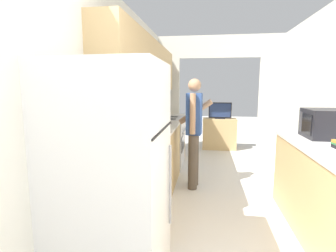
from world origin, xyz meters
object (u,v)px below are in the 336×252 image
at_px(range_oven, 166,142).
at_px(person, 194,131).
at_px(refrigerator, 112,177).
at_px(microwave, 324,124).
at_px(television, 220,111).
at_px(tv_cabinet, 219,134).

distance_m(range_oven, person, 1.17).
distance_m(refrigerator, range_oven, 2.96).
bearing_deg(microwave, refrigerator, -145.54).
bearing_deg(television, refrigerator, -102.31).
distance_m(range_oven, television, 1.88).
bearing_deg(television, range_oven, -124.52).
xyz_separation_m(person, tv_cabinet, (0.48, 2.51, -0.48)).
height_order(range_oven, television, television).
xyz_separation_m(refrigerator, television, (0.97, 4.44, 0.09)).
distance_m(refrigerator, microwave, 2.37).
relative_size(refrigerator, range_oven, 1.57).
bearing_deg(person, microwave, -108.60).
bearing_deg(television, microwave, -72.54).
bearing_deg(range_oven, microwave, -38.55).
xyz_separation_m(microwave, television, (-0.98, 3.11, -0.16)).
height_order(microwave, tv_cabinet, microwave).
bearing_deg(tv_cabinet, person, -100.84).
relative_size(person, tv_cabinet, 2.04).
relative_size(microwave, tv_cabinet, 0.58).
height_order(refrigerator, television, refrigerator).
xyz_separation_m(microwave, tv_cabinet, (-0.98, 3.15, -0.70)).
distance_m(person, television, 2.51).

